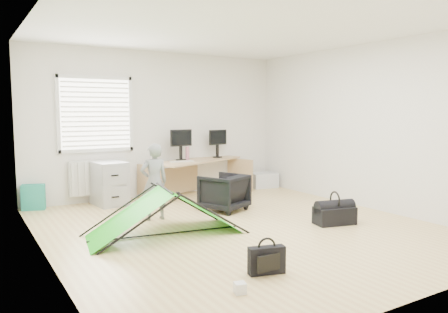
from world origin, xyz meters
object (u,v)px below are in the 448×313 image
filing_cabinet (109,183)px  thermos (187,153)px  storage_crate (263,180)px  duffel_bag (334,216)px  monitor_right (217,147)px  person (154,182)px  monitor_left (181,149)px  desk (197,177)px  laptop_bag (267,260)px  kite (165,212)px  office_chair (224,192)px

filing_cabinet → thermos: thermos is taller
storage_crate → duffel_bag: storage_crate is taller
monitor_right → filing_cabinet: bearing=172.9°
thermos → person: size_ratio=0.23×
monitor_left → person: bearing=-133.6°
monitor_right → duffel_bag: monitor_right is taller
desk → storage_crate: bearing=-22.4°
desk → duffel_bag: 3.03m
storage_crate → laptop_bag: storage_crate is taller
thermos → laptop_bag: bearing=-105.9°
filing_cabinet → kite: size_ratio=0.38×
office_chair → duffel_bag: office_chair is taller
laptop_bag → office_chair: bearing=82.7°
monitor_right → thermos: 0.72m
monitor_right → laptop_bag: bearing=-124.9°
person → duffel_bag: size_ratio=2.00×
storage_crate → thermos: bearing=178.4°
filing_cabinet → office_chair: size_ratio=1.13×
desk → filing_cabinet: size_ratio=2.67×
filing_cabinet → person: 1.42m
filing_cabinet → laptop_bag: size_ratio=2.02×
office_chair → kite: kite is taller
filing_cabinet → duffel_bag: 3.78m
person → laptop_bag: (0.12, -2.59, -0.43)m
monitor_right → monitor_left: bearing=174.3°
desk → thermos: (-0.19, 0.05, 0.47)m
monitor_left → laptop_bag: 4.24m
monitor_right → kite: (-2.16, -2.34, -0.57)m
office_chair → duffel_bag: bearing=97.1°
desk → monitor_left: (-0.32, 0.06, 0.55)m
office_chair → person: bearing=-23.9°
desk → thermos: 0.50m
filing_cabinet → office_chair: bearing=-50.8°
monitor_left → person: (-1.13, -1.45, -0.32)m
filing_cabinet → laptop_bag: (0.38, -3.98, -0.23)m
monitor_right → kite: monitor_right is taller
filing_cabinet → office_chair: filing_cabinet is taller
office_chair → storage_crate: size_ratio=1.20×
filing_cabinet → thermos: 1.59m
thermos → kite: 2.73m
monitor_right → laptop_bag: monitor_right is taller
filing_cabinet → thermos: (1.52, 0.05, 0.43)m
office_chair → person: (-1.19, 0.02, 0.27)m
desk → monitor_left: bearing=146.2°
office_chair → kite: (-1.38, -0.80, 0.01)m
monitor_right → person: bearing=-153.0°
monitor_left → laptop_bag: bearing=-109.7°
kite → filing_cabinet: bearing=101.6°
monitor_right → office_chair: size_ratio=0.65×
storage_crate → monitor_left: bearing=178.1°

